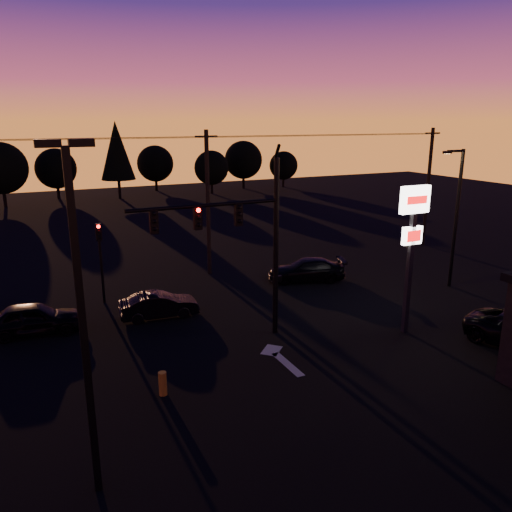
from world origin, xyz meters
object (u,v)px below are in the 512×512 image
(bollard, at_px, (163,384))
(car_left, at_px, (34,318))
(parking_lot_light, at_px, (81,304))
(streetlight, at_px, (456,213))
(traffic_signal_mast, at_px, (243,232))
(car_mid, at_px, (159,305))
(pylon_sign, at_px, (413,229))
(secondary_signal, at_px, (100,251))
(car_right, at_px, (306,270))

(bollard, height_order, car_left, car_left)
(parking_lot_light, xyz_separation_m, bollard, (2.84, 3.90, -4.83))
(streetlight, bearing_deg, car_left, 171.86)
(traffic_signal_mast, height_order, bollard, traffic_signal_mast)
(streetlight, distance_m, car_mid, 17.38)
(parking_lot_light, bearing_deg, car_left, 95.15)
(car_left, bearing_deg, traffic_signal_mast, -111.65)
(parking_lot_light, relative_size, pylon_sign, 1.34)
(pylon_sign, bearing_deg, streetlight, 30.08)
(secondary_signal, xyz_separation_m, bollard, (0.34, -10.58, -2.42))
(streetlight, xyz_separation_m, bollard, (-18.57, -4.60, -3.98))
(parking_lot_light, bearing_deg, car_right, 42.35)
(bollard, distance_m, car_left, 8.74)
(parking_lot_light, relative_size, car_right, 1.94)
(secondary_signal, bearing_deg, traffic_signal_mast, -56.81)
(secondary_signal, height_order, car_right, secondary_signal)
(pylon_sign, xyz_separation_m, bollard, (-11.66, -0.59, -4.47))
(car_mid, distance_m, car_right, 9.89)
(parking_lot_light, distance_m, car_left, 12.61)
(pylon_sign, relative_size, car_mid, 1.76)
(secondary_signal, distance_m, car_left, 4.99)
(secondary_signal, height_order, parking_lot_light, parking_lot_light)
(secondary_signal, relative_size, streetlight, 0.54)
(bollard, distance_m, car_mid, 7.50)
(pylon_sign, distance_m, car_mid, 12.64)
(car_left, distance_m, car_right, 15.47)
(streetlight, bearing_deg, car_mid, 170.93)
(car_left, bearing_deg, bollard, -145.95)
(car_right, bearing_deg, streetlight, 77.09)
(streetlight, bearing_deg, parking_lot_light, -158.35)
(bollard, bearing_deg, pylon_sign, 2.92)
(secondary_signal, xyz_separation_m, car_mid, (2.16, -3.31, -2.23))
(secondary_signal, relative_size, car_right, 0.92)
(parking_lot_light, distance_m, streetlight, 23.05)
(secondary_signal, bearing_deg, car_right, -6.74)
(parking_lot_light, bearing_deg, traffic_signal_mast, 43.37)
(traffic_signal_mast, height_order, streetlight, traffic_signal_mast)
(pylon_sign, bearing_deg, bollard, -177.08)
(secondary_signal, distance_m, parking_lot_light, 14.90)
(pylon_sign, height_order, bollard, pylon_sign)
(car_right, bearing_deg, bollard, -31.32)
(secondary_signal, xyz_separation_m, car_right, (11.86, -1.40, -2.18))
(secondary_signal, height_order, car_mid, secondary_signal)
(car_right, bearing_deg, car_mid, -58.74)
(traffic_signal_mast, bearing_deg, car_right, 41.21)
(parking_lot_light, relative_size, bollard, 10.32)
(pylon_sign, relative_size, streetlight, 0.85)
(streetlight, bearing_deg, car_right, 146.97)
(pylon_sign, distance_m, car_left, 17.65)
(traffic_signal_mast, relative_size, car_right, 1.82)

